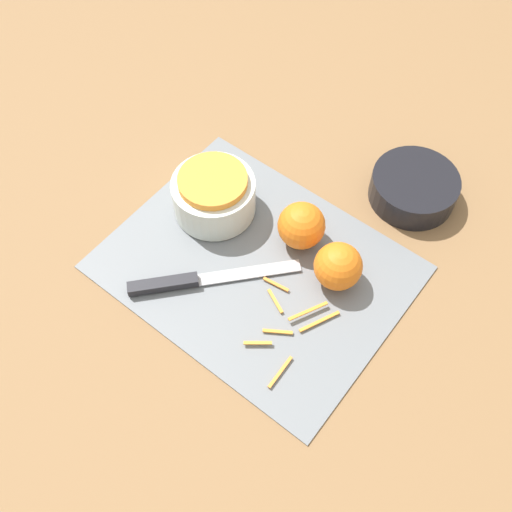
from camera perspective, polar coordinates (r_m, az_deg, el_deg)
ground_plane at (r=0.99m, az=0.00°, el=-1.12°), size 4.00×4.00×0.00m
cutting_board at (r=0.99m, az=0.00°, el=-1.03°), size 0.47×0.37×0.01m
bowl_speckled at (r=1.02m, az=-4.04°, el=5.92°), size 0.14×0.14×0.08m
bowl_dark at (r=1.09m, az=14.78°, el=6.30°), size 0.15×0.15×0.05m
knife at (r=0.97m, az=-6.87°, el=-2.44°), size 0.20×0.22×0.02m
orange_left at (r=0.95m, az=7.82°, el=-0.97°), size 0.08×0.08×0.08m
orange_right at (r=0.98m, az=4.35°, el=2.91°), size 0.08×0.08×0.08m
peel_pile at (r=0.93m, az=3.13°, el=-6.43°), size 0.13×0.17×0.01m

